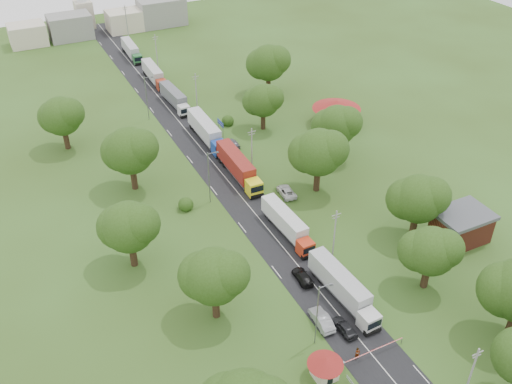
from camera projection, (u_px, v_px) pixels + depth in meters
ground at (279, 242)px, 90.31m from camera, size 260.00×260.00×0.00m
road at (227, 180)px, 105.08m from camera, size 8.00×200.00×0.04m
boom_barrier at (364, 355)px, 70.84m from camera, size 9.22×0.35×1.18m
guard_booth at (325, 365)px, 67.98m from camera, size 4.40×4.40×3.45m
info_sign at (220, 126)px, 116.36m from camera, size 0.12×3.10×4.10m
pole_0 at (471, 375)px, 63.82m from camera, size 1.60×0.24×9.00m
pole_1 at (334, 234)px, 84.50m from camera, size 1.60×0.24×9.00m
pole_2 at (252, 149)px, 105.18m from camera, size 1.60×0.24×9.00m
pole_3 at (196, 92)px, 125.86m from camera, size 1.60×0.24×9.00m
pole_4 at (156, 51)px, 146.54m from camera, size 1.60×0.24×9.00m
pole_5 at (126, 20)px, 167.21m from camera, size 1.60×0.24×9.00m
lamp_0 at (318, 312)px, 70.44m from camera, size 2.03×0.22×10.00m
lamp_1 at (210, 175)px, 96.28m from camera, size 2.03×0.22×10.00m
lamp_2 at (147, 96)px, 122.13m from camera, size 2.03×0.22×10.00m
tree_2 at (431, 251)px, 78.50m from camera, size 8.00×8.00×10.10m
tree_3 at (418, 198)px, 87.74m from camera, size 8.80×8.80×11.07m
tree_4 at (318, 152)px, 98.13m from camera, size 9.60×9.60×12.05m
tree_5 at (337, 125)px, 107.67m from camera, size 8.80×8.80×11.07m
tree_6 at (263, 100)px, 118.01m from camera, size 8.00×8.00×10.10m
tree_7 at (268, 62)px, 131.69m from camera, size 9.60×9.60×12.05m
tree_10 at (214, 276)px, 73.45m from camera, size 8.80×8.80×11.07m
tree_11 at (128, 226)px, 81.97m from camera, size 8.80×8.80×11.07m
tree_12 at (130, 150)px, 98.59m from camera, size 9.60×9.60×12.05m
tree_13 at (61, 116)px, 110.78m from camera, size 8.80×8.80×11.07m
house_brick at (461, 226)px, 89.46m from camera, size 8.60×6.60×5.20m
house_cream at (336, 109)px, 121.38m from camera, size 10.08×10.08×5.80m
distant_town at (107, 22)px, 169.82m from camera, size 52.00×8.00×8.00m
church at (84, 10)px, 172.94m from camera, size 5.00×5.00×12.30m
truck_0 at (343, 287)px, 78.90m from camera, size 3.05×14.59×4.03m
truck_1 at (287, 224)px, 90.99m from camera, size 2.78×13.62×3.77m
truck_2 at (238, 167)px, 104.74m from camera, size 2.86×15.43×4.28m
truck_3 at (206, 131)px, 116.13m from camera, size 2.78×15.52×4.30m
truck_4 at (175, 98)px, 129.61m from camera, size 2.91×13.57×3.75m
truck_5 at (154, 74)px, 140.90m from camera, size 2.60×13.86×3.84m
truck_6 at (131, 50)px, 154.59m from camera, size 2.66×13.49×3.73m
car_lane_front at (344, 327)px, 74.76m from camera, size 1.91×4.35×1.46m
car_lane_mid at (322, 320)px, 75.74m from camera, size 2.14×5.11×1.64m
car_lane_rear at (303, 277)px, 82.80m from camera, size 2.19×4.71×1.33m
car_verge_near at (286, 192)px, 100.78m from camera, size 2.71×5.17×1.39m
car_verge_far at (233, 143)px, 115.04m from camera, size 1.68×4.13×1.40m
pedestrian_near at (357, 354)px, 70.92m from camera, size 0.72×0.50×1.87m
pedestrian_booth at (334, 376)px, 68.27m from camera, size 0.93×0.99×1.61m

